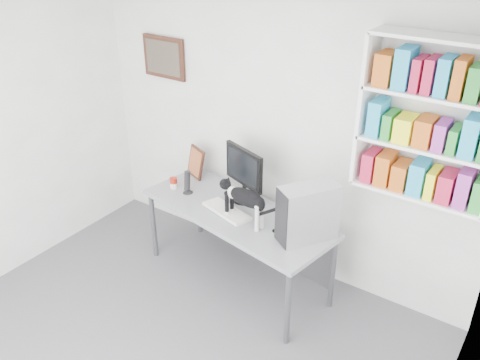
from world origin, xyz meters
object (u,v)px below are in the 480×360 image
Objects in this scene: speaker at (187,182)px; bookshelf at (430,121)px; monitor at (244,174)px; desk at (237,246)px; pc_tower at (308,213)px; cat at (245,206)px; leaning_print at (196,162)px; soup_can at (174,183)px; keyboard at (227,211)px.

bookshelf is at bearing 1.99° from speaker.
bookshelf reaches higher than monitor.
desk is 0.97m from pc_tower.
cat reaches higher than speaker.
soup_can is at bearing -71.03° from leaning_print.
desk is at bearing -0.53° from soup_can.
bookshelf is 1.72m from monitor.
speaker is at bearing -169.33° from bookshelf.
cat reaches higher than leaning_print.
leaning_print is (-0.74, 0.34, 0.55)m from desk.
cat is (0.76, -0.13, 0.06)m from speaker.
soup_can is at bearing -148.21° from pc_tower.
keyboard is 2.07× the size of speaker.
keyboard is at bearing -6.74° from soup_can.
desk is 3.47× the size of monitor.
monitor is 5.00× the size of soup_can.
bookshelf is 2.28m from speaker.
speaker is 2.20× the size of soup_can.
bookshelf is 2.10m from desk.
keyboard reaches higher than desk.
monitor is at bearing 12.35° from speaker.
bookshelf is 1.90m from keyboard.
desk is 3.81× the size of keyboard.
soup_can is at bearing -171.02° from desk.
cat is at bearing -4.19° from leaning_print.
desk is 0.69m from monitor.
pc_tower is at bearing 17.28° from cat.
desk is at bearing -2.24° from leaning_print.
speaker is (-0.53, 0.09, 0.10)m from keyboard.
leaning_print reaches higher than keyboard.
monitor reaches higher than pc_tower.
leaning_print is at bearing -160.94° from pc_tower.
keyboard is at bearing 176.39° from cat.
bookshelf reaches higher than leaning_print.
soup_can is (-1.49, 0.03, -0.19)m from pc_tower.
leaning_print is at bearing -178.62° from bookshelf.
cat is (-0.55, -0.10, -0.07)m from pc_tower.
desk is at bearing -164.86° from bookshelf.
monitor is 1.10× the size of keyboard.
speaker is 0.37m from leaning_print.
speaker reaches higher than soup_can.
bookshelf is 2.53× the size of keyboard.
monitor reaches higher than speaker.
pc_tower is (-0.72, -0.41, -0.83)m from bookshelf.
keyboard is 0.28m from cat.
monitor is at bearing -163.60° from pc_tower.
bookshelf is 3.89× the size of leaning_print.
soup_can is (-2.22, -0.39, -1.02)m from bookshelf.
pc_tower reaches higher than speaker.
pc_tower is 1.50m from soup_can.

